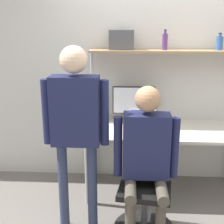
{
  "coord_description": "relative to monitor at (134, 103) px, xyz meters",
  "views": [
    {
      "loc": [
        -0.41,
        -2.9,
        1.9
      ],
      "look_at": [
        -0.57,
        -0.17,
        1.12
      ],
      "focal_mm": 50.0,
      "sensor_mm": 36.0,
      "label": 1
    }
  ],
  "objects": [
    {
      "name": "monitor",
      "position": [
        0.0,
        0.0,
        0.0
      ],
      "size": [
        0.49,
        0.23,
        0.43
      ],
      "color": "black",
      "rests_on": "desk"
    },
    {
      "name": "ground_plane",
      "position": [
        0.36,
        -0.6,
        -1.0
      ],
      "size": [
        12.0,
        12.0,
        0.0
      ],
      "primitive_type": "plane",
      "color": "slate"
    },
    {
      "name": "laptop",
      "position": [
        0.1,
        -0.31,
        -0.17
      ],
      "size": [
        0.29,
        0.26,
        0.24
      ],
      "color": "silver",
      "rests_on": "desk"
    },
    {
      "name": "bottle_blue",
      "position": [
        0.92,
        0.01,
        0.69
      ],
      "size": [
        0.08,
        0.08,
        0.18
      ],
      "color": "#335999",
      "rests_on": "shelf_unit"
    },
    {
      "name": "person_standing",
      "position": [
        -0.52,
        -0.92,
        0.11
      ],
      "size": [
        0.59,
        0.23,
        1.72
      ],
      "color": "#2D3856",
      "rests_on": "ground_plane"
    },
    {
      "name": "shelf_unit",
      "position": [
        0.36,
        0.01,
        0.41
      ],
      "size": [
        1.72,
        0.32,
        1.61
      ],
      "color": "#997A56",
      "rests_on": "ground_plane"
    },
    {
      "name": "office_chair",
      "position": [
        0.11,
        -0.93,
        -0.71
      ],
      "size": [
        0.56,
        0.56,
        0.94
      ],
      "color": "black",
      "rests_on": "ground_plane"
    },
    {
      "name": "cell_phone",
      "position": [
        0.33,
        -0.33,
        -0.23
      ],
      "size": [
        0.07,
        0.15,
        0.01
      ],
      "color": "#264C8C",
      "rests_on": "desk"
    },
    {
      "name": "storage_box",
      "position": [
        -0.15,
        0.01,
        0.72
      ],
      "size": [
        0.27,
        0.16,
        0.21
      ],
      "color": "#4C4C51",
      "rests_on": "shelf_unit"
    },
    {
      "name": "wall_back",
      "position": [
        0.36,
        0.21,
        0.35
      ],
      "size": [
        8.0,
        0.06,
        2.7
      ],
      "color": "silver",
      "rests_on": "ground_plane"
    },
    {
      "name": "person_seated",
      "position": [
        0.11,
        -0.97,
        -0.17
      ],
      "size": [
        0.57,
        0.47,
        1.4
      ],
      "color": "#4C473D",
      "rests_on": "ground_plane"
    },
    {
      "name": "desk",
      "position": [
        0.36,
        -0.2,
        -0.31
      ],
      "size": [
        1.81,
        0.75,
        0.77
      ],
      "color": "beige",
      "rests_on": "ground_plane"
    },
    {
      "name": "bottle_purple",
      "position": [
        0.33,
        0.01,
        0.7
      ],
      "size": [
        0.06,
        0.06,
        0.22
      ],
      "color": "#593372",
      "rests_on": "shelf_unit"
    }
  ]
}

